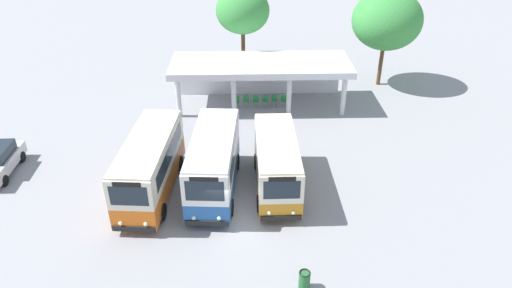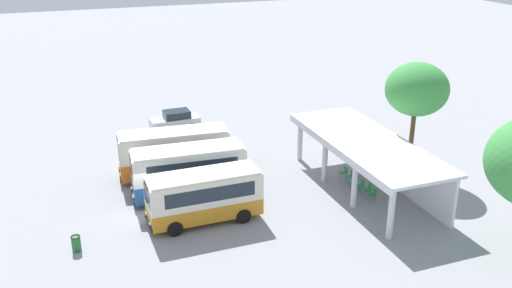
{
  "view_description": "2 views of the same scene",
  "coord_description": "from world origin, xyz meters",
  "px_view_note": "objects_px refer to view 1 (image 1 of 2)",
  "views": [
    {
      "loc": [
        0.61,
        -17.98,
        14.99
      ],
      "look_at": [
        1.25,
        5.3,
        1.39
      ],
      "focal_mm": 32.1,
      "sensor_mm": 36.0,
      "label": 1
    },
    {
      "loc": [
        30.19,
        -4.44,
        16.2
      ],
      "look_at": [
        -2.19,
        7.7,
        2.52
      ],
      "focal_mm": 39.06,
      "sensor_mm": 36.0,
      "label": 2
    }
  ],
  "objects_px": {
    "city_bus_second_in_row": "(214,161)",
    "waiting_chair_middle_seat": "(256,100)",
    "waiting_chair_fourth_seat": "(265,100)",
    "city_bus_middle_cream": "(277,162)",
    "waiting_chair_far_end_seat": "(284,100)",
    "litter_bin_apron": "(304,280)",
    "waiting_chair_second_from_end": "(246,100)",
    "city_bus_nearest_orange": "(150,164)",
    "waiting_chair_end_by_column": "(237,101)",
    "waiting_chair_fifth_seat": "(274,99)"
  },
  "relations": [
    {
      "from": "city_bus_nearest_orange",
      "to": "waiting_chair_middle_seat",
      "type": "distance_m",
      "value": 12.3
    },
    {
      "from": "waiting_chair_fourth_seat",
      "to": "city_bus_nearest_orange",
      "type": "bearing_deg",
      "value": -121.66
    },
    {
      "from": "waiting_chair_fourth_seat",
      "to": "waiting_chair_far_end_seat",
      "type": "bearing_deg",
      "value": 1.17
    },
    {
      "from": "waiting_chair_fifth_seat",
      "to": "litter_bin_apron",
      "type": "distance_m",
      "value": 17.87
    },
    {
      "from": "city_bus_middle_cream",
      "to": "city_bus_nearest_orange",
      "type": "bearing_deg",
      "value": -178.13
    },
    {
      "from": "city_bus_nearest_orange",
      "to": "city_bus_middle_cream",
      "type": "relative_size",
      "value": 1.14
    },
    {
      "from": "waiting_chair_second_from_end",
      "to": "waiting_chair_fourth_seat",
      "type": "relative_size",
      "value": 1.0
    },
    {
      "from": "city_bus_second_in_row",
      "to": "waiting_chair_far_end_seat",
      "type": "distance_m",
      "value": 11.65
    },
    {
      "from": "waiting_chair_second_from_end",
      "to": "waiting_chair_fourth_seat",
      "type": "bearing_deg",
      "value": -3.21
    },
    {
      "from": "city_bus_nearest_orange",
      "to": "waiting_chair_end_by_column",
      "type": "bearing_deg",
      "value": 67.3
    },
    {
      "from": "litter_bin_apron",
      "to": "city_bus_middle_cream",
      "type": "bearing_deg",
      "value": 95.58
    },
    {
      "from": "waiting_chair_second_from_end",
      "to": "city_bus_nearest_orange",
      "type": "bearing_deg",
      "value": -115.65
    },
    {
      "from": "waiting_chair_middle_seat",
      "to": "litter_bin_apron",
      "type": "height_order",
      "value": "litter_bin_apron"
    },
    {
      "from": "waiting_chair_fifth_seat",
      "to": "waiting_chair_far_end_seat",
      "type": "bearing_deg",
      "value": -6.7
    },
    {
      "from": "waiting_chair_fourth_seat",
      "to": "litter_bin_apron",
      "type": "xyz_separation_m",
      "value": [
        0.85,
        -17.76,
        -0.07
      ]
    },
    {
      "from": "city_bus_middle_cream",
      "to": "waiting_chair_end_by_column",
      "type": "distance_m",
      "value": 10.8
    },
    {
      "from": "waiting_chair_end_by_column",
      "to": "city_bus_middle_cream",
      "type": "bearing_deg",
      "value": -77.73
    },
    {
      "from": "city_bus_middle_cream",
      "to": "waiting_chair_far_end_seat",
      "type": "bearing_deg",
      "value": 83.07
    },
    {
      "from": "waiting_chair_second_from_end",
      "to": "waiting_chair_middle_seat",
      "type": "bearing_deg",
      "value": -7.76
    },
    {
      "from": "city_bus_middle_cream",
      "to": "waiting_chair_fifth_seat",
      "type": "relative_size",
      "value": 7.74
    },
    {
      "from": "city_bus_nearest_orange",
      "to": "city_bus_second_in_row",
      "type": "distance_m",
      "value": 3.38
    },
    {
      "from": "waiting_chair_middle_seat",
      "to": "litter_bin_apron",
      "type": "xyz_separation_m",
      "value": [
        1.56,
        -17.74,
        -0.07
      ]
    },
    {
      "from": "city_bus_middle_cream",
      "to": "waiting_chair_fourth_seat",
      "type": "distance_m",
      "value": 10.58
    },
    {
      "from": "litter_bin_apron",
      "to": "waiting_chair_second_from_end",
      "type": "bearing_deg",
      "value": 97.27
    },
    {
      "from": "waiting_chair_end_by_column",
      "to": "waiting_chair_second_from_end",
      "type": "distance_m",
      "value": 0.72
    },
    {
      "from": "city_bus_nearest_orange",
      "to": "waiting_chair_fourth_seat",
      "type": "height_order",
      "value": "city_bus_nearest_orange"
    },
    {
      "from": "city_bus_second_in_row",
      "to": "waiting_chair_fourth_seat",
      "type": "relative_size",
      "value": 8.39
    },
    {
      "from": "city_bus_middle_cream",
      "to": "waiting_chair_second_from_end",
      "type": "xyz_separation_m",
      "value": [
        -1.57,
        10.59,
        -1.17
      ]
    },
    {
      "from": "waiting_chair_end_by_column",
      "to": "city_bus_nearest_orange",
      "type": "bearing_deg",
      "value": -112.7
    },
    {
      "from": "waiting_chair_fourth_seat",
      "to": "city_bus_middle_cream",
      "type": "bearing_deg",
      "value": -89.21
    },
    {
      "from": "city_bus_second_in_row",
      "to": "city_bus_middle_cream",
      "type": "xyz_separation_m",
      "value": [
        3.38,
        0.06,
        -0.14
      ]
    },
    {
      "from": "waiting_chair_end_by_column",
      "to": "waiting_chair_second_from_end",
      "type": "height_order",
      "value": "same"
    },
    {
      "from": "city_bus_middle_cream",
      "to": "waiting_chair_fourth_seat",
      "type": "xyz_separation_m",
      "value": [
        -0.14,
        10.51,
        -1.17
      ]
    },
    {
      "from": "waiting_chair_far_end_seat",
      "to": "waiting_chair_fourth_seat",
      "type": "bearing_deg",
      "value": -178.83
    },
    {
      "from": "waiting_chair_second_from_end",
      "to": "city_bus_middle_cream",
      "type": "bearing_deg",
      "value": -81.57
    },
    {
      "from": "waiting_chair_fourth_seat",
      "to": "waiting_chair_far_end_seat",
      "type": "distance_m",
      "value": 1.43
    },
    {
      "from": "waiting_chair_end_by_column",
      "to": "litter_bin_apron",
      "type": "xyz_separation_m",
      "value": [
        2.99,
        -17.74,
        -0.07
      ]
    },
    {
      "from": "waiting_chair_second_from_end",
      "to": "waiting_chair_fifth_seat",
      "type": "xyz_separation_m",
      "value": [
        2.14,
        0.03,
        0.0
      ]
    },
    {
      "from": "waiting_chair_end_by_column",
      "to": "waiting_chair_fourth_seat",
      "type": "relative_size",
      "value": 1.0
    },
    {
      "from": "waiting_chair_middle_seat",
      "to": "waiting_chair_fifth_seat",
      "type": "relative_size",
      "value": 1.0
    },
    {
      "from": "waiting_chair_middle_seat",
      "to": "city_bus_nearest_orange",
      "type": "bearing_deg",
      "value": -118.86
    },
    {
      "from": "city_bus_second_in_row",
      "to": "waiting_chair_middle_seat",
      "type": "height_order",
      "value": "city_bus_second_in_row"
    },
    {
      "from": "city_bus_middle_cream",
      "to": "waiting_chair_middle_seat",
      "type": "distance_m",
      "value": 10.59
    },
    {
      "from": "city_bus_middle_cream",
      "to": "waiting_chair_fourth_seat",
      "type": "relative_size",
      "value": 7.74
    },
    {
      "from": "city_bus_nearest_orange",
      "to": "litter_bin_apron",
      "type": "bearing_deg",
      "value": -43.25
    },
    {
      "from": "city_bus_second_in_row",
      "to": "waiting_chair_middle_seat",
      "type": "relative_size",
      "value": 8.39
    },
    {
      "from": "city_bus_second_in_row",
      "to": "city_bus_nearest_orange",
      "type": "bearing_deg",
      "value": -177.21
    },
    {
      "from": "waiting_chair_middle_seat",
      "to": "waiting_chair_far_end_seat",
      "type": "relative_size",
      "value": 1.0
    },
    {
      "from": "city_bus_nearest_orange",
      "to": "litter_bin_apron",
      "type": "xyz_separation_m",
      "value": [
        7.47,
        -7.03,
        -1.37
      ]
    },
    {
      "from": "waiting_chair_fourth_seat",
      "to": "city_bus_second_in_row",
      "type": "bearing_deg",
      "value": -107.03
    }
  ]
}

